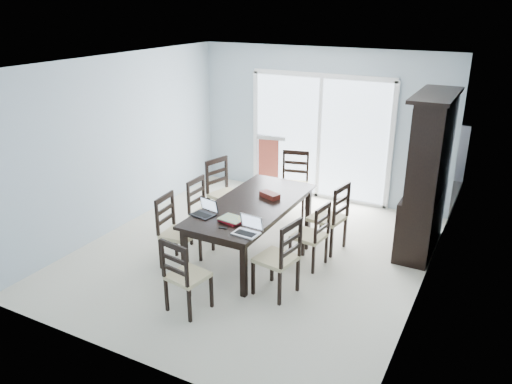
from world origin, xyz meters
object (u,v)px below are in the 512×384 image
at_px(chair_left_near, 173,223).
at_px(laptop_silver, 246,230).
at_px(hot_tub, 316,153).
at_px(chair_end_near, 182,269).
at_px(chair_left_far, 222,185).
at_px(china_hutch, 427,177).
at_px(chair_right_far, 334,211).
at_px(game_box, 270,195).
at_px(chair_left_mid, 203,204).
at_px(chair_right_near, 283,251).
at_px(dining_table, 252,209).
at_px(cell_phone, 223,228).
at_px(chair_right_mid, 315,229).
at_px(laptop_dark, 203,212).
at_px(chair_end_far, 294,175).

height_order(chair_left_near, laptop_silver, chair_left_near).
bearing_deg(laptop_silver, hot_tub, 104.38).
distance_m(chair_left_near, laptop_silver, 1.19).
relative_size(chair_left_near, chair_end_near, 1.06).
bearing_deg(chair_end_near, hot_tub, 103.66).
height_order(chair_left_far, laptop_silver, chair_left_far).
bearing_deg(hot_tub, china_hutch, -41.53).
distance_m(chair_right_far, game_box, 0.90).
height_order(chair_left_near, chair_left_mid, chair_left_near).
distance_m(chair_right_far, chair_end_near, 2.41).
height_order(chair_left_mid, chair_right_near, chair_right_near).
xyz_separation_m(china_hutch, chair_end_near, (-2.04, -2.86, -0.51)).
height_order(dining_table, cell_phone, cell_phone).
relative_size(chair_left_near, chair_left_mid, 1.01).
xyz_separation_m(chair_right_far, game_box, (-0.83, -0.30, 0.18)).
bearing_deg(chair_left_near, chair_right_mid, 110.38).
height_order(china_hutch, chair_left_mid, china_hutch).
height_order(laptop_dark, game_box, laptop_dark).
xyz_separation_m(chair_left_far, laptop_dark, (0.54, -1.35, 0.17)).
distance_m(dining_table, chair_left_mid, 0.81).
bearing_deg(chair_left_mid, laptop_dark, 34.85).
bearing_deg(dining_table, chair_left_near, -136.82).
distance_m(chair_left_near, hot_tub, 4.15).
height_order(chair_right_near, chair_end_near, chair_right_near).
bearing_deg(chair_right_far, laptop_dark, 143.01).
distance_m(dining_table, chair_right_far, 1.12).
height_order(chair_right_far, hot_tub, chair_right_far).
relative_size(chair_right_mid, cell_phone, 10.20).
bearing_deg(chair_end_near, chair_right_far, 75.74).
xyz_separation_m(chair_right_far, laptop_silver, (-0.57, -1.47, 0.19)).
bearing_deg(chair_right_mid, chair_right_far, 2.21).
bearing_deg(cell_phone, laptop_dark, 142.55).
height_order(chair_left_near, chair_left_far, chair_left_far).
relative_size(chair_end_far, laptop_silver, 3.70).
relative_size(chair_left_mid, chair_end_far, 0.94).
relative_size(dining_table, chair_end_far, 1.88).
height_order(chair_right_mid, chair_end_far, chair_end_far).
relative_size(chair_right_mid, game_box, 3.61).
relative_size(chair_left_near, hot_tub, 0.50).
bearing_deg(chair_left_mid, game_box, 108.71).
distance_m(chair_left_far, game_box, 1.10).
xyz_separation_m(chair_right_mid, cell_phone, (-0.84, -0.90, 0.21)).
bearing_deg(hot_tub, chair_left_near, -95.24).
relative_size(chair_right_near, hot_tub, 0.50).
height_order(chair_end_near, laptop_silver, chair_end_near).
height_order(china_hutch, chair_right_far, china_hutch).
relative_size(chair_left_mid, laptop_dark, 3.39).
bearing_deg(chair_end_near, chair_left_far, 120.24).
distance_m(chair_right_near, cell_phone, 0.78).
relative_size(chair_left_mid, laptop_silver, 3.47).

